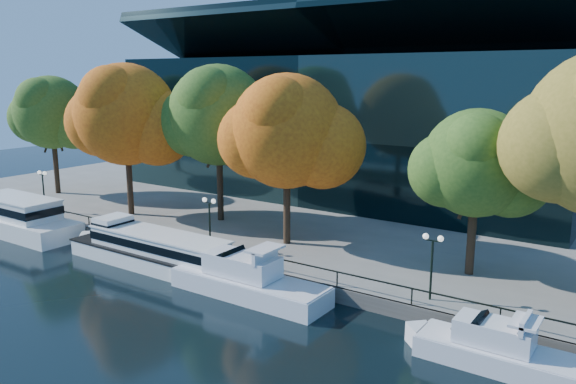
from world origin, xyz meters
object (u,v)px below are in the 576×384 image
Objects in this scene: cruiser_far at (493,348)px; tree_2 at (219,117)px; tree_0 at (52,114)px; cruiser_near at (243,279)px; tree_4 at (478,166)px; tour_boat at (150,248)px; large_vessel at (14,216)px; lamp_2 at (432,252)px; lamp_1 at (209,212)px; lamp_0 at (43,182)px; tree_1 at (127,117)px; tree_3 at (288,134)px.

tree_2 is (-27.38, 11.31, 9.49)m from cruiser_far.
cruiser_far is 0.70× the size of tree_0.
cruiser_near is 1.10× the size of tree_4.
large_vessel is at bearing -177.37° from tour_boat.
tree_2 is at bearing 162.24° from lamp_2.
tree_2 is at bearing 157.56° from cruiser_far.
tree_0 is 3.26× the size of lamp_1.
lamp_0 is (-18.38, 3.12, 2.62)m from tour_boat.
tree_4 reaches higher than cruiser_near.
large_vessel is 1.42× the size of tree_4.
tree_0 is at bearing 138.42° from lamp_0.
large_vessel is 1.10× the size of tree_1.
tree_1 reaches higher than cruiser_near.
cruiser_near is 18.40m from tree_2.
tree_4 is at bearing 4.50° from tree_3.
lamp_0 is at bearing -171.85° from tree_4.
tree_3 reaches higher than cruiser_far.
lamp_0 is at bearing -153.55° from tree_1.
lamp_1 is at bearing 148.80° from cruiser_near.
tour_boat is 9.58m from cruiser_near.
tree_4 is 2.75× the size of lamp_1.
tree_3 is at bearing 46.18° from tour_boat.
lamp_2 is (13.39, -4.60, -5.76)m from tree_3.
tree_3 is (17.77, 0.61, -0.61)m from tree_1.
tree_1 is (-10.36, 7.11, 8.99)m from tour_boat.
tree_3 is 15.28m from lamp_2.
tree_0 is (-25.13, 9.10, 8.56)m from tour_boat.
tour_boat is 13.59m from tree_3.
tour_boat is at bearing -171.48° from lamp_2.
tree_4 reaches higher than cruiser_far.
tree_0 reaches higher than tour_boat.
tree_3 reaches higher than lamp_0.
lamp_1 is (3.28, 3.12, 2.62)m from tour_boat.
lamp_0 reaches higher than tour_boat.
tree_0 is at bearing 168.79° from cruiser_far.
tree_1 reaches higher than tree_4.
lamp_2 is (-0.74, -5.72, -4.42)m from tree_4.
lamp_1 is (20.38, 3.90, 2.47)m from large_vessel.
tree_3 is 8.45m from lamp_1.
tree_2 is at bearing 3.09° from tree_0.
tree_3 is at bearing 161.02° from lamp_2.
tree_0 reaches higher than cruiser_near.
lamp_0 is at bearing 172.26° from cruiser_near.
tree_0 is 14.91m from tree_1.
tree_1 is (14.77, -1.99, 0.43)m from tree_0.
tree_0 is 1.18× the size of tree_4.
tree_1 is at bearing 163.68° from lamp_1.
tree_0 is at bearing -176.91° from tree_2.
tree_2 is at bearing 135.83° from cruiser_near.
cruiser_far is at bearing -10.34° from lamp_1.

